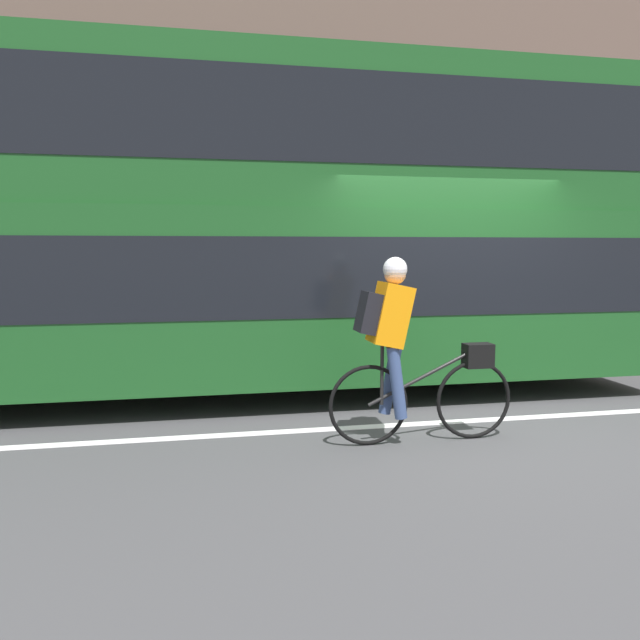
{
  "coord_description": "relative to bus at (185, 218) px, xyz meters",
  "views": [
    {
      "loc": [
        -2.72,
        -5.8,
        1.74
      ],
      "look_at": [
        -1.44,
        0.46,
        1.02
      ],
      "focal_mm": 35.0,
      "sensor_mm": 36.0,
      "label": 1
    }
  ],
  "objects": [
    {
      "name": "cyclist_on_bike",
      "position": [
        1.9,
        -2.33,
        -1.21
      ],
      "size": [
        1.73,
        0.32,
        1.68
      ],
      "color": "black",
      "rests_on": "ground_plane"
    },
    {
      "name": "street_sign_post",
      "position": [
        7.81,
        3.99,
        -0.48
      ],
      "size": [
        0.36,
        0.09,
        2.74
      ],
      "color": "#59595B",
      "rests_on": "sidewalk_curb"
    },
    {
      "name": "building_facade",
      "position": [
        2.79,
        5.45,
        2.57
      ],
      "size": [
        60.0,
        0.3,
        9.35
      ],
      "color": "brown",
      "rests_on": "ground_plane"
    },
    {
      "name": "bus",
      "position": [
        0.0,
        0.0,
        0.0
      ],
      "size": [
        11.06,
        2.59,
        3.82
      ],
      "color": "black",
      "rests_on": "ground_plane"
    },
    {
      "name": "sidewalk_curb",
      "position": [
        2.79,
        4.11,
        -2.06
      ],
      "size": [
        60.0,
        2.38,
        0.11
      ],
      "color": "gray",
      "rests_on": "ground_plane"
    },
    {
      "name": "ground_plane",
      "position": [
        2.79,
        -1.74,
        -2.11
      ],
      "size": [
        80.0,
        80.0,
        0.0
      ],
      "primitive_type": "plane",
      "color": "#424244"
    },
    {
      "name": "road_center_line",
      "position": [
        2.79,
        -1.78,
        -2.11
      ],
      "size": [
        50.0,
        0.14,
        0.01
      ],
      "primitive_type": "cube",
      "color": "silver",
      "rests_on": "ground_plane"
    },
    {
      "name": "trash_bin",
      "position": [
        0.06,
        3.99,
        -1.58
      ],
      "size": [
        0.48,
        0.48,
        0.85
      ],
      "color": "#194C23",
      "rests_on": "sidewalk_curb"
    }
  ]
}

